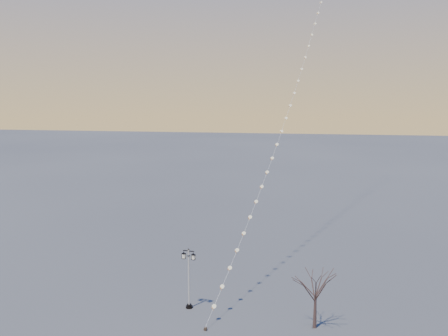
# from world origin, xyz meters

# --- Properties ---
(ground) EXTENTS (300.00, 300.00, 0.00)m
(ground) POSITION_xyz_m (0.00, 0.00, 0.00)
(ground) COLOR #474848
(ground) RESTS_ON ground
(street_lamp) EXTENTS (1.10, 0.50, 4.36)m
(street_lamp) POSITION_xyz_m (0.22, 1.77, 2.41)
(street_lamp) COLOR black
(street_lamp) RESTS_ON ground
(bare_tree) EXTENTS (2.45, 2.45, 4.07)m
(bare_tree) POSITION_xyz_m (8.92, 0.31, 2.83)
(bare_tree) COLOR #3F2C26
(bare_tree) RESTS_ON ground
(kite_train) EXTENTS (11.87, 47.20, 43.03)m
(kite_train) POSITION_xyz_m (7.65, 22.07, 21.42)
(kite_train) COLOR #37291C
(kite_train) RESTS_ON ground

